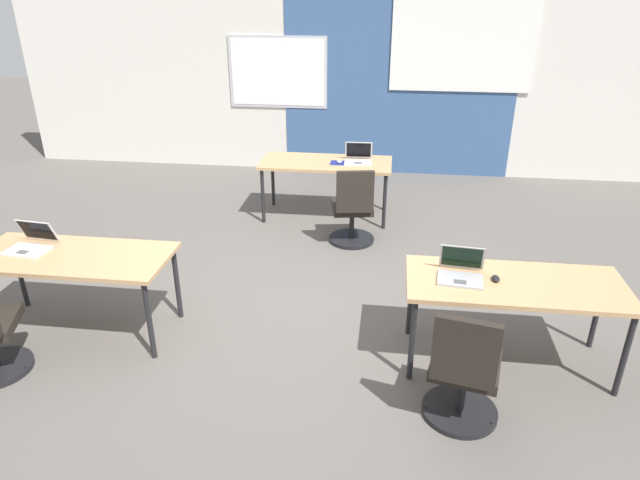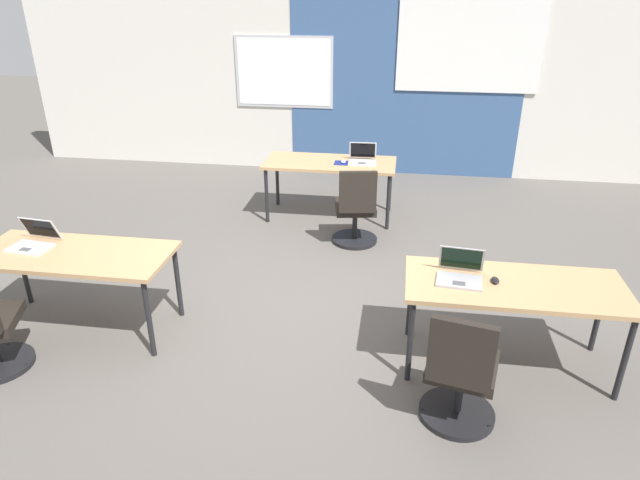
% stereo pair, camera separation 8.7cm
% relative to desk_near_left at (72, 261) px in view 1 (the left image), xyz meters
% --- Properties ---
extents(ground_plane, '(24.00, 24.00, 0.00)m').
position_rel_desk_near_left_xyz_m(ground_plane, '(1.75, 0.60, -0.66)').
color(ground_plane, '#56514C').
extents(back_wall_assembly, '(10.00, 0.27, 2.80)m').
position_rel_desk_near_left_xyz_m(back_wall_assembly, '(1.78, 4.80, 0.75)').
color(back_wall_assembly, silver).
rests_on(back_wall_assembly, ground).
extents(desk_near_left, '(1.60, 0.70, 0.72)m').
position_rel_desk_near_left_xyz_m(desk_near_left, '(0.00, 0.00, 0.00)').
color(desk_near_left, tan).
rests_on(desk_near_left, ground).
extents(desk_near_right, '(1.60, 0.70, 0.72)m').
position_rel_desk_near_left_xyz_m(desk_near_right, '(3.50, 0.00, 0.00)').
color(desk_near_right, tan).
rests_on(desk_near_right, ground).
extents(desk_far_center, '(1.60, 0.70, 0.72)m').
position_rel_desk_near_left_xyz_m(desk_far_center, '(1.75, 2.80, 0.00)').
color(desk_far_center, tan).
rests_on(desk_far_center, ground).
extents(laptop_near_left_end, '(0.36, 0.35, 0.22)m').
position_rel_desk_near_left_xyz_m(laptop_near_left_end, '(-0.38, 0.07, 0.11)').
color(laptop_near_left_end, silver).
rests_on(laptop_near_left_end, desk_near_left).
extents(laptop_far_right, '(0.34, 0.31, 0.23)m').
position_rel_desk_near_left_xyz_m(laptop_far_right, '(2.14, 2.83, 0.11)').
color(laptop_far_right, silver).
rests_on(laptop_far_right, desk_far_center).
extents(mousepad_far_right, '(0.22, 0.19, 0.00)m').
position_rel_desk_near_left_xyz_m(mousepad_far_right, '(1.92, 2.76, 0.06)').
color(mousepad_far_right, navy).
rests_on(mousepad_far_right, desk_far_center).
extents(mouse_far_right, '(0.06, 0.10, 0.03)m').
position_rel_desk_near_left_xyz_m(mouse_far_right, '(1.92, 2.76, 0.08)').
color(mouse_far_right, silver).
rests_on(mouse_far_right, mousepad_far_right).
extents(chair_far_right, '(0.52, 0.57, 0.92)m').
position_rel_desk_near_left_xyz_m(chair_far_right, '(2.15, 2.03, -0.28)').
color(chair_far_right, black).
rests_on(chair_far_right, ground).
extents(laptop_near_right_inner, '(0.36, 0.34, 0.23)m').
position_rel_desk_near_left_xyz_m(laptop_near_right_inner, '(3.10, 0.02, 0.11)').
color(laptop_near_right_inner, '#9E9EA3').
rests_on(laptop_near_right_inner, desk_near_right).
extents(mouse_near_right_inner, '(0.06, 0.10, 0.03)m').
position_rel_desk_near_left_xyz_m(mouse_near_right_inner, '(3.35, 0.00, 0.08)').
color(mouse_near_right_inner, black).
rests_on(mouse_near_right_inner, desk_near_right).
extents(chair_near_right_inner, '(0.53, 0.58, 0.92)m').
position_rel_desk_near_left_xyz_m(chair_near_right_inner, '(3.09, -0.71, -0.28)').
color(chair_near_right_inner, black).
rests_on(chair_near_right_inner, ground).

